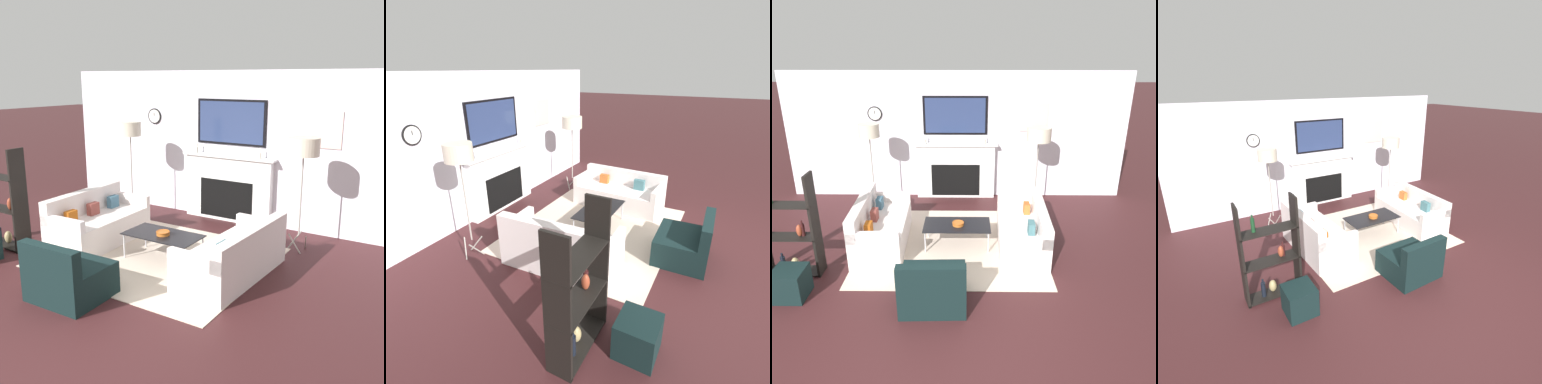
# 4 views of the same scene
# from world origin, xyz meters

# --- Properties ---
(ground_plane) EXTENTS (60.00, 60.00, 0.00)m
(ground_plane) POSITION_xyz_m (0.00, 0.00, 0.00)
(ground_plane) COLOR #3D1C1D
(fireplace_wall) EXTENTS (7.29, 0.28, 2.70)m
(fireplace_wall) POSITION_xyz_m (0.00, 4.59, 1.22)
(fireplace_wall) COLOR silver
(fireplace_wall) RESTS_ON ground_plane
(area_rug) EXTENTS (3.05, 2.66, 0.01)m
(area_rug) POSITION_xyz_m (0.00, 2.36, 0.01)
(area_rug) COLOR beige
(area_rug) RESTS_ON ground_plane
(couch_left) EXTENTS (0.86, 1.70, 0.82)m
(couch_left) POSITION_xyz_m (-1.22, 2.36, 0.30)
(couch_left) COLOR white
(couch_left) RESTS_ON ground_plane
(couch_right) EXTENTS (0.85, 1.82, 0.72)m
(couch_right) POSITION_xyz_m (1.21, 2.35, 0.27)
(couch_right) COLOR white
(couch_right) RESTS_ON ground_plane
(armchair) EXTENTS (0.88, 0.79, 0.75)m
(armchair) POSITION_xyz_m (-0.18, 0.77, 0.26)
(armchair) COLOR black
(armchair) RESTS_ON ground_plane
(coffee_table) EXTENTS (1.11, 0.59, 0.39)m
(coffee_table) POSITION_xyz_m (0.09, 2.32, 0.37)
(coffee_table) COLOR black
(coffee_table) RESTS_ON ground_plane
(decorative_bowl) EXTENTS (0.20, 0.20, 0.06)m
(decorative_bowl) POSITION_xyz_m (0.11, 2.30, 0.42)
(decorative_bowl) COLOR #C06323
(decorative_bowl) RESTS_ON coffee_table
(floor_lamp_left) EXTENTS (0.40, 0.40, 1.80)m
(floor_lamp_left) POSITION_xyz_m (-1.62, 3.72, 1.64)
(floor_lamp_left) COLOR #9E998E
(floor_lamp_left) RESTS_ON ground_plane
(floor_lamp_right) EXTENTS (0.46, 0.46, 1.74)m
(floor_lamp_right) POSITION_xyz_m (1.62, 3.72, 1.58)
(floor_lamp_right) COLOR #9E998E
(floor_lamp_right) RESTS_ON ground_plane
(shelf_unit) EXTENTS (0.85, 0.28, 1.58)m
(shelf_unit) POSITION_xyz_m (-2.32, 1.48, 0.69)
(shelf_unit) COLOR black
(shelf_unit) RESTS_ON ground_plane
(ottoman) EXTENTS (0.42, 0.42, 0.42)m
(ottoman) POSITION_xyz_m (-2.12, 0.91, 0.21)
(ottoman) COLOR black
(ottoman) RESTS_ON ground_plane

